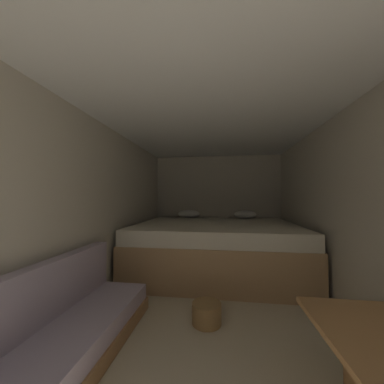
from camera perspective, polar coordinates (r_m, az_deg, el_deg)
The scene contains 8 objects.
ground_plane at distance 2.57m, azimuth 5.45°, elevation -30.06°, with size 6.90×6.90×0.00m, color beige.
wall_back at distance 4.73m, azimuth 6.66°, elevation -3.40°, with size 2.79×0.05×2.14m, color beige.
wall_left at distance 2.69m, azimuth -25.30°, elevation -4.75°, with size 0.05×4.90×2.14m, color beige.
wall_right at distance 2.59m, azimuth 37.38°, elevation -4.72°, with size 0.05×4.90×2.14m, color beige.
ceiling_slab at distance 2.44m, azimuth 5.32°, elevation 21.03°, with size 2.79×4.90×0.05m, color white.
bed at distance 3.73m, azimuth 6.34°, elevation -14.24°, with size 2.57×2.04×0.97m.
sofa_left at distance 2.03m, azimuth -34.52°, elevation -30.89°, with size 0.61×2.01×0.72m.
wicker_basket at distance 2.40m, azimuth 3.93°, elevation -29.52°, with size 0.29×0.29×0.19m.
Camera 1 is at (0.10, -0.21, 1.23)m, focal length 20.02 mm.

